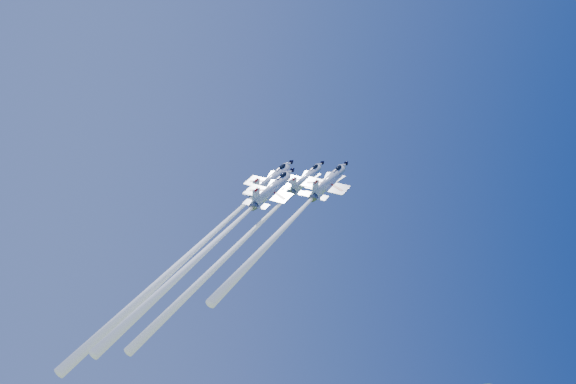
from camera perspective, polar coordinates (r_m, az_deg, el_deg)
name	(u,v)px	position (r m, az deg, el deg)	size (l,w,h in m)	color
jet_lead	(249,235)	(118.33, -3.53, -3.80)	(36.52, 28.96, 41.37)	white
jet_left	(205,240)	(115.45, -7.38, -4.28)	(38.90, 30.69, 43.81)	white
jet_right	(293,219)	(114.05, 0.40, -2.38)	(28.86, 22.04, 31.25)	white
jet_slot	(217,240)	(107.99, -6.35, -4.28)	(32.84, 25.54, 36.34)	white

